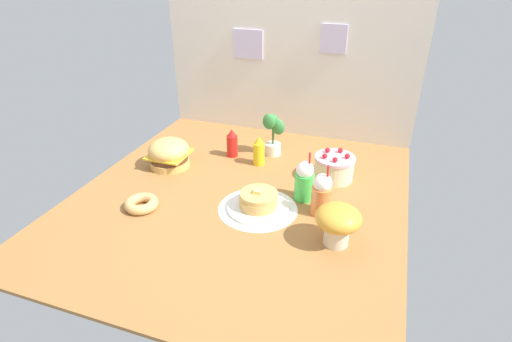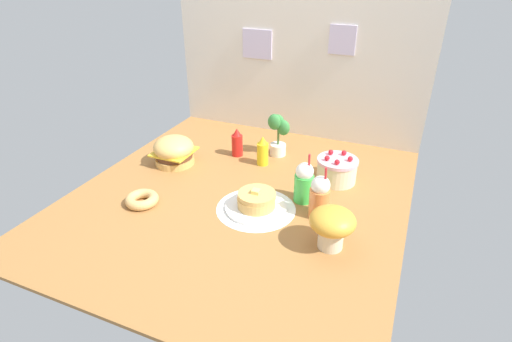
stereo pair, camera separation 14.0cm
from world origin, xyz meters
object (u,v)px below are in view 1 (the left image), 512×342
at_px(orange_float_cup, 322,194).
at_px(potted_plant, 273,133).
at_px(mustard_bottle, 259,151).
at_px(donut_pink_glaze, 142,203).
at_px(ketchup_bottle, 232,144).
at_px(burger, 169,153).
at_px(layer_cake, 334,167).
at_px(pancake_stack, 258,202).
at_px(cream_soda_cup, 304,181).
at_px(mushroom_stool, 338,221).

xyz_separation_m(orange_float_cup, potted_plant, (-0.48, 0.64, 0.05)).
distance_m(mustard_bottle, orange_float_cup, 0.70).
bearing_deg(donut_pink_glaze, mustard_bottle, 58.24).
bearing_deg(potted_plant, ketchup_bottle, -155.22).
distance_m(burger, layer_cake, 1.12).
bearing_deg(mustard_bottle, orange_float_cup, -41.11).
xyz_separation_m(pancake_stack, orange_float_cup, (0.35, 0.08, 0.08)).
relative_size(pancake_stack, mustard_bottle, 1.70).
bearing_deg(donut_pink_glaze, potted_plant, 61.41).
height_order(burger, layer_cake, burger).
bearing_deg(cream_soda_cup, potted_plant, 123.99).
bearing_deg(cream_soda_cup, orange_float_cup, -43.02).
distance_m(ketchup_bottle, donut_pink_glaze, 0.85).
xyz_separation_m(burger, pancake_stack, (0.75, -0.31, -0.05)).
bearing_deg(mustard_bottle, cream_soda_cup, -40.49).
bearing_deg(potted_plant, layer_cake, -24.21).
bearing_deg(burger, pancake_stack, -22.29).
relative_size(pancake_stack, mushroom_stool, 1.55).
xyz_separation_m(donut_pink_glaze, mushroom_stool, (1.12, 0.05, 0.11)).
height_order(burger, orange_float_cup, orange_float_cup).
relative_size(mustard_bottle, mushroom_stool, 0.91).
distance_m(layer_cake, potted_plant, 0.54).
bearing_deg(mustard_bottle, donut_pink_glaze, -121.76).
height_order(layer_cake, donut_pink_glaze, layer_cake).
bearing_deg(donut_pink_glaze, orange_float_cup, 16.35).
bearing_deg(potted_plant, donut_pink_glaze, -118.59).
height_order(cream_soda_cup, donut_pink_glaze, cream_soda_cup).
xyz_separation_m(pancake_stack, layer_cake, (0.35, 0.50, 0.03)).
distance_m(mustard_bottle, potted_plant, 0.20).
height_order(mustard_bottle, donut_pink_glaze, mustard_bottle).
xyz_separation_m(cream_soda_cup, mushroom_stool, (0.25, -0.36, 0.01)).
xyz_separation_m(mustard_bottle, orange_float_cup, (0.53, -0.46, 0.03)).
relative_size(cream_soda_cup, donut_pink_glaze, 1.61).
distance_m(burger, donut_pink_glaze, 0.54).
bearing_deg(ketchup_bottle, cream_soda_cup, -32.79).
height_order(layer_cake, potted_plant, potted_plant).
bearing_deg(mustard_bottle, mushroom_stool, -47.14).
relative_size(donut_pink_glaze, potted_plant, 0.61).
distance_m(ketchup_bottle, cream_soda_cup, 0.74).
xyz_separation_m(cream_soda_cup, orange_float_cup, (0.13, -0.12, 0.00)).
height_order(burger, ketchup_bottle, ketchup_bottle).
distance_m(burger, mustard_bottle, 0.62).
height_order(layer_cake, mustard_bottle, mustard_bottle).
bearing_deg(ketchup_bottle, burger, -140.69).
bearing_deg(mushroom_stool, layer_cake, 100.50).
distance_m(burger, ketchup_bottle, 0.45).
relative_size(layer_cake, mushroom_stool, 1.13).
xyz_separation_m(pancake_stack, potted_plant, (-0.13, 0.72, 0.12)).
relative_size(potted_plant, mushroom_stool, 1.39).
height_order(donut_pink_glaze, mushroom_stool, mushroom_stool).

